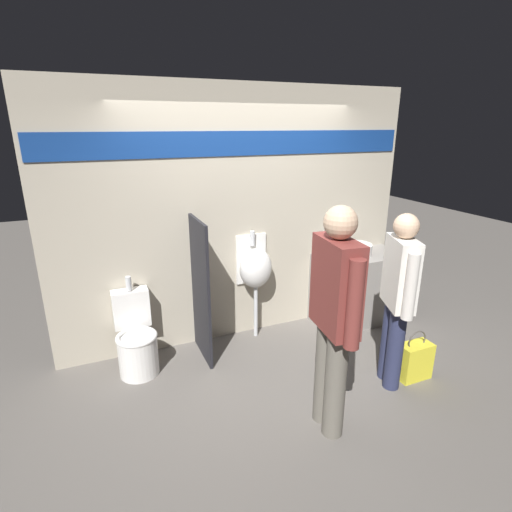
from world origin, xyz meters
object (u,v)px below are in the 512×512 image
(urinal_near_counter, at_px, (255,268))
(shopping_bag, at_px, (414,360))
(sink_basin, at_px, (355,249))
(person_with_lanyard, at_px, (398,295))
(person_in_vest, at_px, (334,314))
(toilet, at_px, (136,341))
(cell_phone, at_px, (344,261))

(urinal_near_counter, distance_m, shopping_bag, 1.82)
(urinal_near_counter, height_order, shopping_bag, urinal_near_counter)
(sink_basin, distance_m, person_with_lanyard, 1.28)
(sink_basin, relative_size, urinal_near_counter, 0.32)
(person_in_vest, xyz_separation_m, shopping_bag, (1.10, 0.22, -0.81))
(urinal_near_counter, height_order, person_in_vest, person_in_vest)
(shopping_bag, bearing_deg, urinal_near_counter, 128.53)
(person_in_vest, bearing_deg, person_with_lanyard, -65.91)
(sink_basin, xyz_separation_m, toilet, (-2.56, -0.07, -0.60))
(sink_basin, distance_m, urinal_near_counter, 1.24)
(cell_phone, relative_size, person_with_lanyard, 0.09)
(sink_basin, distance_m, shopping_bag, 1.45)
(person_in_vest, bearing_deg, cell_phone, -31.04)
(toilet, bearing_deg, urinal_near_counter, 7.06)
(person_with_lanyard, height_order, shopping_bag, person_with_lanyard)
(person_in_vest, distance_m, person_with_lanyard, 0.89)
(urinal_near_counter, bearing_deg, person_in_vest, -91.34)
(toilet, relative_size, person_in_vest, 0.51)
(person_with_lanyard, bearing_deg, urinal_near_counter, 54.03)
(urinal_near_counter, distance_m, person_in_vest, 1.57)
(person_in_vest, relative_size, person_with_lanyard, 1.11)
(person_in_vest, distance_m, shopping_bag, 1.38)
(urinal_near_counter, distance_m, person_with_lanyard, 1.52)
(person_with_lanyard, distance_m, shopping_bag, 0.75)
(sink_basin, height_order, person_with_lanyard, person_with_lanyard)
(cell_phone, distance_m, person_in_vest, 1.65)
(sink_basin, distance_m, toilet, 2.63)
(toilet, distance_m, shopping_bag, 2.66)
(sink_basin, height_order, shopping_bag, sink_basin)
(urinal_near_counter, height_order, toilet, urinal_near_counter)
(shopping_bag, bearing_deg, sink_basin, 81.96)
(sink_basin, xyz_separation_m, person_with_lanyard, (-0.43, -1.20, -0.02))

